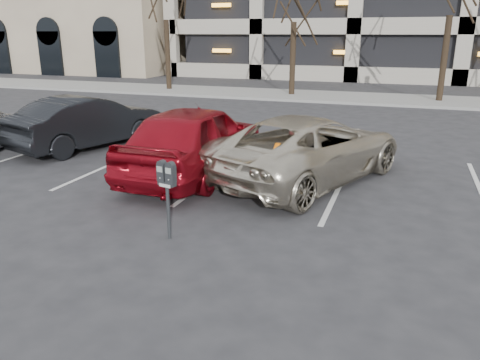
% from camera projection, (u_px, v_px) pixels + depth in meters
% --- Properties ---
extents(ground, '(140.00, 140.00, 0.00)m').
position_uv_depth(ground, '(247.00, 211.00, 8.60)').
color(ground, '#28282B').
rests_on(ground, ground).
extents(sidewalk, '(80.00, 4.00, 0.12)m').
position_uv_depth(sidewalk, '(351.00, 98.00, 22.96)').
color(sidewalk, gray).
rests_on(sidewalk, ground).
extents(stall_lines, '(16.90, 5.20, 0.00)m').
position_uv_depth(stall_lines, '(222.00, 170.00, 11.11)').
color(stall_lines, silver).
rests_on(stall_lines, ground).
extents(parking_meter, '(0.34, 0.19, 1.25)m').
position_uv_depth(parking_meter, '(167.00, 181.00, 7.16)').
color(parking_meter, black).
rests_on(parking_meter, ground).
extents(suv_silver, '(4.17, 5.67, 1.44)m').
position_uv_depth(suv_silver, '(309.00, 148.00, 10.24)').
color(suv_silver, beige).
rests_on(suv_silver, ground).
extents(car_red, '(1.98, 4.82, 1.64)m').
position_uv_depth(car_red, '(195.00, 139.00, 10.59)').
color(car_red, maroon).
rests_on(car_red, ground).
extents(car_dark, '(2.80, 4.66, 1.45)m').
position_uv_depth(car_dark, '(88.00, 122.00, 13.18)').
color(car_dark, black).
rests_on(car_dark, ground).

